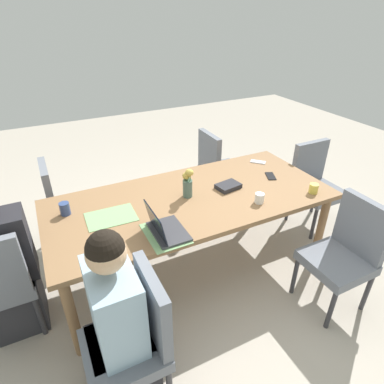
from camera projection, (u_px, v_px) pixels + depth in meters
ground_plane at (192, 265)px, 3.01m from camera, size 10.00×10.00×0.00m
dining_table at (192, 204)px, 2.67m from camera, size 2.32×1.03×0.74m
person_head_right_left_near at (6, 269)px, 2.22m from camera, size 0.40×0.36×1.19m
chair_far_left_mid at (135, 335)px, 1.80m from camera, size 0.44×0.44×0.90m
person_far_left_mid at (119, 328)px, 1.81m from camera, size 0.36×0.40×1.19m
chair_near_left_far at (218, 166)px, 3.72m from camera, size 0.44×0.44×0.90m
chair_head_left_right_near at (314, 181)px, 3.38m from camera, size 0.44×0.44×0.90m
chair_far_right_mid at (346, 250)px, 2.43m from camera, size 0.44×0.44×0.90m
chair_near_right_far at (65, 202)px, 3.02m from camera, size 0.44×0.44×0.90m
flower_vase at (188, 182)px, 2.59m from camera, size 0.08×0.11×0.26m
placemat_head_right_left_near at (111, 217)px, 2.39m from camera, size 0.37×0.27×0.00m
placemat_far_left_mid at (165, 234)px, 2.22m from camera, size 0.26×0.36×0.00m
laptop_far_left_mid at (165, 229)px, 2.20m from camera, size 0.22×0.32×0.21m
coffee_mug_near_left at (65, 209)px, 2.40m from camera, size 0.07×0.07×0.10m
coffee_mug_near_right at (314, 188)px, 2.69m from camera, size 0.07×0.07×0.08m
coffee_mug_centre_left at (259, 198)px, 2.55m from camera, size 0.07×0.07×0.08m
book_red_cover at (228, 186)px, 2.77m from camera, size 0.22×0.17×0.04m
phone_black at (271, 176)px, 2.96m from camera, size 0.13×0.17×0.01m
phone_silver at (258, 162)px, 3.23m from camera, size 0.16×0.16×0.01m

